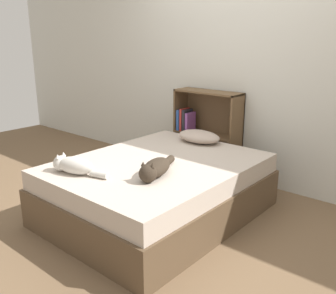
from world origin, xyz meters
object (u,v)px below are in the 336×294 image
pillow (199,136)px  cat_dark (155,168)px  bed (158,189)px  bookshelf (207,132)px  cat_light (73,165)px

pillow → cat_dark: cat_dark is taller
bed → bookshelf: size_ratio=1.88×
bed → pillow: 0.80m
bed → cat_light: cat_light is taller
bed → cat_light: bearing=-116.1°
cat_dark → cat_light: bearing=-75.1°
pillow → cat_light: size_ratio=0.93×
cat_light → bookshelf: 1.78m
pillow → cat_light: cat_light is taller
cat_dark → bookshelf: bearing=179.7°
bed → pillow: pillow is taller
bookshelf → cat_dark: bearing=-70.4°
cat_dark → bookshelf: 1.50m
cat_light → bookshelf: bearing=-106.2°
cat_dark → bookshelf: (-0.50, 1.41, -0.06)m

